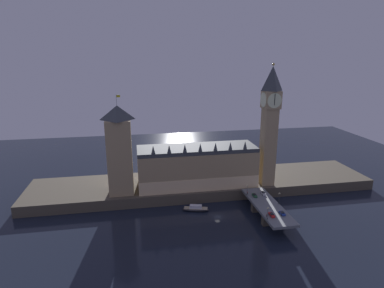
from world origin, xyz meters
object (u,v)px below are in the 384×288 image
(car_southbound_trail, at_px, (263,193))
(boat_upstream, at_px, (196,209))
(car_northbound_trail, at_px, (272,215))
(street_lamp_far, at_px, (247,188))
(pedestrian_far_rail, at_px, (247,193))
(street_lamp_near, at_px, (268,212))
(car_southbound_lead, at_px, (282,213))
(car_northbound_lead, at_px, (255,195))
(victoria_tower, at_px, (120,150))
(clock_tower, at_px, (270,123))
(street_lamp_mid, at_px, (279,197))
(pedestrian_near_rail, at_px, (267,215))

(car_southbound_trail, height_order, boat_upstream, car_southbound_trail)
(car_northbound_trail, bearing_deg, street_lamp_far, 97.20)
(pedestrian_far_rail, bearing_deg, car_northbound_trail, -83.73)
(car_southbound_trail, height_order, street_lamp_far, street_lamp_far)
(street_lamp_near, bearing_deg, boat_upstream, 136.29)
(car_southbound_lead, bearing_deg, boat_upstream, 147.05)
(car_northbound_lead, height_order, pedestrian_far_rail, pedestrian_far_rail)
(victoria_tower, bearing_deg, pedestrian_far_rail, -14.31)
(car_southbound_lead, xyz_separation_m, pedestrian_far_rail, (-9.00, 26.56, 0.33))
(clock_tower, xyz_separation_m, pedestrian_far_rail, (-17.78, -15.45, -37.79))
(clock_tower, relative_size, victoria_tower, 1.29)
(car_northbound_lead, relative_size, car_southbound_trail, 0.96)
(car_northbound_trail, xyz_separation_m, car_southbound_trail, (6.00, 25.58, 0.02))
(pedestrian_far_rail, height_order, street_lamp_mid, street_lamp_mid)
(victoria_tower, xyz_separation_m, street_lamp_near, (71.65, -48.19, -21.29))
(car_northbound_trail, xyz_separation_m, pedestrian_near_rail, (-3.00, -0.50, 0.24))
(street_lamp_far, bearing_deg, boat_upstream, -179.26)
(car_southbound_lead, distance_m, car_southbound_trail, 24.85)
(car_northbound_lead, xyz_separation_m, street_lamp_mid, (9.40, -11.53, 3.49))
(car_northbound_lead, distance_m, pedestrian_near_rail, 24.42)
(car_northbound_trail, distance_m, car_southbound_trail, 26.28)
(street_lamp_near, height_order, boat_upstream, street_lamp_near)
(car_southbound_trail, xyz_separation_m, pedestrian_far_rail, (-9.00, 1.72, 0.26))
(car_southbound_trail, relative_size, boat_upstream, 0.30)
(clock_tower, height_order, street_lamp_far, clock_tower)
(victoria_tower, height_order, street_lamp_mid, victoria_tower)
(clock_tower, height_order, car_northbound_trail, clock_tower)
(car_southbound_lead, xyz_separation_m, boat_upstream, (-39.79, 25.79, -6.74))
(car_southbound_trail, distance_m, street_lamp_near, 29.82)
(pedestrian_far_rail, bearing_deg, boat_upstream, -178.57)
(car_northbound_lead, bearing_deg, clock_tower, 52.17)
(victoria_tower, xyz_separation_m, street_lamp_far, (71.65, -18.75, -21.48))
(car_southbound_trail, distance_m, street_lamp_far, 9.99)
(boat_upstream, bearing_deg, pedestrian_far_rail, 1.43)
(street_lamp_near, height_order, street_lamp_mid, street_lamp_mid)
(car_southbound_lead, bearing_deg, victoria_tower, 150.99)
(car_northbound_trail, bearing_deg, pedestrian_far_rail, 96.27)
(clock_tower, distance_m, boat_upstream, 68.08)
(car_southbound_lead, bearing_deg, street_lamp_far, 109.74)
(car_southbound_lead, distance_m, boat_upstream, 47.89)
(pedestrian_far_rail, bearing_deg, street_lamp_far, -136.53)
(victoria_tower, xyz_separation_m, pedestrian_far_rail, (72.05, -18.37, -24.34))
(car_northbound_lead, bearing_deg, pedestrian_far_rail, 130.01)
(victoria_tower, xyz_separation_m, street_lamp_mid, (84.44, -33.47, -21.13))
(car_southbound_lead, height_order, pedestrian_near_rail, pedestrian_near_rail)
(street_lamp_far, bearing_deg, car_northbound_lead, -43.22)
(street_lamp_mid, bearing_deg, street_lamp_far, 131.00)
(street_lamp_mid, bearing_deg, victoria_tower, 158.38)
(victoria_tower, distance_m, pedestrian_far_rail, 78.23)
(car_southbound_trail, distance_m, street_lamp_mid, 14.24)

